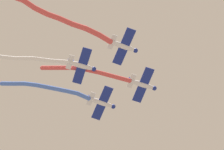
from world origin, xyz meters
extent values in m
ellipsoid|color=silver|center=(8.48, 3.11, 89.68)|extent=(4.38, 3.87, 0.99)
sphere|color=navy|center=(10.27, 4.59, 89.68)|extent=(1.19, 1.19, 0.85)
ellipsoid|color=#1E2847|center=(8.95, 3.50, 90.06)|extent=(1.36, 1.29, 0.53)
cube|color=navy|center=(8.61, 3.22, 89.55)|extent=(5.79, 6.50, 0.13)
cube|color=silver|center=(6.91, 1.81, 89.77)|extent=(2.48, 2.72, 0.11)
cube|color=navy|center=(6.98, 1.87, 90.29)|extent=(0.94, 0.81, 1.37)
cylinder|color=#DB4C4C|center=(5.53, 0.75, 89.65)|extent=(2.64, 2.24, 0.82)
cylinder|color=#DB4C4C|center=(3.35, -0.89, 89.68)|extent=(2.67, 2.28, 0.81)
cylinder|color=#DB4C4C|center=(1.12, -2.45, 89.80)|extent=(2.77, 2.12, 1.03)
cylinder|color=#DB4C4C|center=(-1.15, -3.69, 90.05)|extent=(2.66, 1.74, 1.11)
cylinder|color=#DB4C4C|center=(-3.32, -4.64, 90.12)|extent=(2.47, 1.59, 0.97)
cylinder|color=#DB4C4C|center=(-5.72, -5.59, 90.01)|extent=(2.98, 1.74, 0.82)
sphere|color=#DB4C4C|center=(6.61, 1.56, 89.63)|extent=(0.78, 0.78, 0.78)
sphere|color=#DB4C4C|center=(4.45, -0.06, 89.66)|extent=(0.78, 0.78, 0.78)
sphere|color=#DB4C4C|center=(2.26, -1.72, 89.69)|extent=(0.78, 0.78, 0.78)
sphere|color=#DB4C4C|center=(-0.03, -3.17, 89.91)|extent=(0.78, 0.78, 0.78)
sphere|color=#DB4C4C|center=(-2.27, -4.21, 90.20)|extent=(0.78, 0.78, 0.78)
sphere|color=#DB4C4C|center=(-4.37, -5.08, 90.03)|extent=(0.78, 0.78, 0.78)
sphere|color=#DB4C4C|center=(-7.07, -6.09, 90.00)|extent=(0.78, 0.78, 0.78)
ellipsoid|color=silver|center=(0.36, 3.79, 89.28)|extent=(4.29, 3.98, 0.99)
sphere|color=navy|center=(2.09, 5.34, 89.28)|extent=(1.19, 1.19, 0.85)
ellipsoid|color=#1E2847|center=(0.82, 4.20, 89.66)|extent=(1.35, 1.30, 0.53)
cube|color=navy|center=(0.49, 3.90, 89.15)|extent=(5.95, 6.38, 0.13)
cube|color=silver|center=(-1.16, 2.43, 89.37)|extent=(2.53, 2.68, 0.11)
cube|color=navy|center=(-1.09, 2.50, 89.89)|extent=(0.91, 0.83, 1.37)
cylinder|color=#4C75DB|center=(-2.26, 1.38, 89.36)|extent=(2.27, 2.14, 1.10)
cylinder|color=#4C75DB|center=(-4.02, -0.03, 89.52)|extent=(2.34, 1.90, 0.86)
cylinder|color=#4C75DB|center=(-6.08, -1.31, 89.70)|extent=(2.74, 1.98, 1.11)
cylinder|color=#4C75DB|center=(-8.37, -2.64, 89.95)|extent=(2.77, 2.02, 1.02)
cylinder|color=#4C75DB|center=(-10.51, -3.74, 90.25)|extent=(2.42, 1.55, 1.20)
cylinder|color=#4C75DB|center=(-12.43, -4.52, 90.38)|extent=(2.18, 1.45, 0.90)
cylinder|color=#4C75DB|center=(-14.34, -5.25, 90.37)|extent=(2.28, 1.45, 0.87)
sphere|color=#4C75DB|center=(-1.45, 2.18, 89.23)|extent=(0.77, 0.77, 0.77)
sphere|color=#4C75DB|center=(-3.08, 0.59, 89.48)|extent=(0.77, 0.77, 0.77)
sphere|color=#4C75DB|center=(-4.96, -0.66, 89.55)|extent=(0.77, 0.77, 0.77)
sphere|color=#4C75DB|center=(-7.21, -1.96, 89.84)|extent=(0.77, 0.77, 0.77)
sphere|color=#4C75DB|center=(-9.52, -3.32, 90.06)|extent=(0.77, 0.77, 0.77)
sphere|color=#4C75DB|center=(-11.50, -4.15, 90.44)|extent=(0.77, 0.77, 0.77)
sphere|color=#4C75DB|center=(-13.35, -4.89, 90.33)|extent=(0.77, 0.77, 0.77)
sphere|color=#4C75DB|center=(-15.33, -5.61, 90.41)|extent=(0.77, 0.77, 0.77)
ellipsoid|color=silver|center=(7.80, -5.01, 89.98)|extent=(4.29, 3.98, 0.99)
sphere|color=navy|center=(9.53, -3.46, 89.98)|extent=(1.19, 1.19, 0.85)
ellipsoid|color=#1E2847|center=(8.25, -4.60, 90.36)|extent=(1.35, 1.30, 0.53)
cube|color=navy|center=(7.92, -4.89, 89.85)|extent=(5.95, 6.38, 0.13)
cube|color=silver|center=(6.28, -6.37, 90.07)|extent=(2.53, 2.68, 0.11)
cube|color=navy|center=(6.35, -6.30, 90.59)|extent=(0.91, 0.84, 1.37)
cylinder|color=#DB4C4C|center=(5.29, -7.42, 90.21)|extent=(2.39, 2.24, 1.69)
cylinder|color=#DB4C4C|center=(3.69, -9.16, 90.56)|extent=(2.55, 2.54, 1.15)
cylinder|color=#DB4C4C|center=(1.80, -10.77, 91.00)|extent=(2.80, 2.14, 1.78)
cylinder|color=#DB4C4C|center=(-0.11, -12.23, 91.62)|extent=(2.66, 2.30, 1.61)
cylinder|color=#DB4C4C|center=(-1.86, -13.69, 92.01)|extent=(2.40, 2.10, 1.26)
cylinder|color=#DB4C4C|center=(-3.51, -15.27, 92.18)|extent=(2.37, 2.42, 1.07)
cylinder|color=#DB4C4C|center=(-5.02, -17.05, 92.50)|extent=(2.42, 2.39, 1.72)
sphere|color=#DB4C4C|center=(5.99, -6.63, 89.93)|extent=(0.95, 0.95, 0.95)
sphere|color=#DB4C4C|center=(4.59, -8.21, 90.49)|extent=(0.95, 0.95, 0.95)
sphere|color=#DB4C4C|center=(2.80, -10.10, 90.64)|extent=(0.95, 0.95, 0.95)
sphere|color=#DB4C4C|center=(0.79, -11.44, 91.35)|extent=(0.95, 0.95, 0.95)
sphere|color=#DB4C4C|center=(-1.02, -13.01, 91.89)|extent=(0.95, 0.95, 0.95)
sphere|color=#DB4C4C|center=(-2.70, -14.37, 92.13)|extent=(0.95, 0.95, 0.95)
sphere|color=#DB4C4C|center=(-4.32, -16.16, 92.22)|extent=(0.95, 0.95, 0.95)
sphere|color=#DB4C4C|center=(-5.72, -17.94, 92.79)|extent=(0.95, 0.95, 0.95)
ellipsoid|color=silver|center=(-0.32, -4.32, 89.48)|extent=(4.45, 3.77, 0.99)
sphere|color=navy|center=(1.51, -2.90, 89.48)|extent=(1.19, 1.19, 0.85)
ellipsoid|color=#1E2847|center=(0.16, -3.95, 89.86)|extent=(1.37, 1.27, 0.53)
cube|color=navy|center=(-0.19, -4.22, 89.35)|extent=(5.65, 6.60, 0.13)
cube|color=silver|center=(-1.93, -5.58, 89.57)|extent=(2.43, 2.75, 0.11)
cube|color=navy|center=(-1.85, -5.52, 90.09)|extent=(0.95, 0.78, 1.37)
cylinder|color=white|center=(-3.60, -6.54, 89.25)|extent=(3.12, 2.05, 1.05)
cylinder|color=white|center=(-6.20, -8.04, 88.92)|extent=(2.91, 2.10, 1.02)
cylinder|color=white|center=(-8.89, -9.45, 88.57)|extent=(3.25, 1.89, 1.07)
cylinder|color=white|center=(-11.71, -10.79, 88.43)|extent=(3.05, 2.00, 0.77)
sphere|color=white|center=(-2.24, -5.82, 89.43)|extent=(0.66, 0.66, 0.66)
sphere|color=white|center=(-4.96, -7.27, 89.08)|extent=(0.66, 0.66, 0.66)
sphere|color=white|center=(-7.44, -8.81, 88.76)|extent=(0.66, 0.66, 0.66)
sphere|color=white|center=(-10.34, -10.09, 88.38)|extent=(0.66, 0.66, 0.66)
camera|label=1|loc=(18.64, -39.45, 6.19)|focal=84.31mm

